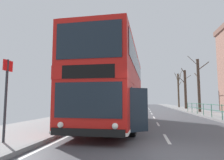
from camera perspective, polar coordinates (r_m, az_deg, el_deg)
name	(u,v)px	position (r m, az deg, el deg)	size (l,w,h in m)	color
ground	(150,155)	(5.59, 10.88, -20.65)	(15.80, 140.00, 0.20)	#49494F
double_decker_bus_main	(115,86)	(11.74, 0.98, -1.84)	(3.30, 10.99, 4.40)	red
pedestrian_railing_far_kerb	(222,109)	(15.60, 29.25, -7.45)	(0.05, 21.53, 1.05)	#236B4C
bus_stop_sign_near	(6,91)	(7.31, -28.30, -2.73)	(0.08, 0.44, 2.68)	#2D2D33
bare_tree_far_00	(199,84)	(25.67, 23.81, -0.99)	(2.46, 1.27, 6.95)	#423328
bare_tree_far_01	(178,89)	(41.57, 18.69, -2.49)	(1.85, 2.49, 7.38)	#4C3D2D
bare_tree_far_02	(185,89)	(34.73, 20.46, -2.38)	(2.00, 2.54, 6.49)	#423328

